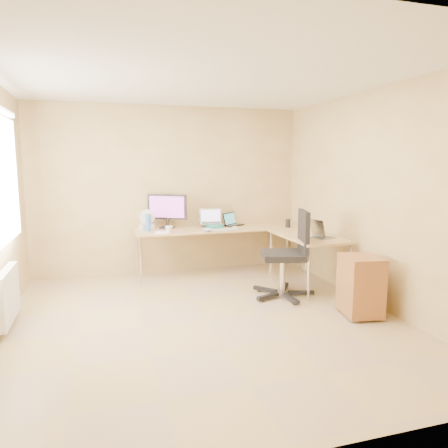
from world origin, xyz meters
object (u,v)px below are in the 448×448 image
object	(u,v)px
laptop_center	(211,217)
laptop_black	(234,219)
water_bottle	(148,223)
desk_fan	(147,221)
laptop_return	(323,230)
desk_main	(221,251)
keyboard	(225,230)
desk_return	(307,261)
mug	(169,229)
cabinet	(361,285)
monitor	(167,211)
office_chair	(283,259)

from	to	relation	value
laptop_center	laptop_black	bearing A→B (deg)	8.53
water_bottle	laptop_center	bearing A→B (deg)	9.82
desk_fan	laptop_return	world-z (taller)	desk_fan
desk_main	keyboard	distance (m)	0.48
desk_return	desk_fan	bearing A→B (deg)	152.86
mug	keyboard	bearing A→B (deg)	-3.36
desk_main	laptop_black	size ratio (longest dim) A/B	7.99
keyboard	desk_fan	world-z (taller)	desk_fan
water_bottle	cabinet	size ratio (longest dim) A/B	0.38
mug	laptop_return	bearing A→B (deg)	-27.71
laptop_center	water_bottle	world-z (taller)	laptop_center
desk_return	laptop_center	size ratio (longest dim) A/B	3.73
monitor	water_bottle	distance (m)	0.42
mug	office_chair	xyz separation A→B (m)	(1.30, -1.07, -0.28)
desk_main	desk_return	xyz separation A→B (m)	(0.98, -1.00, 0.00)
keyboard	office_chair	xyz separation A→B (m)	(0.47, -1.02, -0.24)
mug	laptop_return	distance (m)	2.16
mug	cabinet	bearing A→B (deg)	-46.73
keyboard	water_bottle	size ratio (longest dim) A/B	1.62
desk_main	laptop_return	world-z (taller)	laptop_return
laptop_black	keyboard	bearing A→B (deg)	-161.98
laptop_center	keyboard	bearing A→B (deg)	-67.71
keyboard	desk_main	bearing A→B (deg)	82.20
laptop_center	office_chair	world-z (taller)	office_chair
desk_return	keyboard	size ratio (longest dim) A/B	3.20
laptop_black	keyboard	world-z (taller)	laptop_black
monitor	cabinet	size ratio (longest dim) A/B	0.93
desk_return	cabinet	size ratio (longest dim) A/B	1.97
water_bottle	desk_fan	xyz separation A→B (m)	(0.00, 0.11, 0.02)
laptop_black	office_chair	world-z (taller)	office_chair
mug	office_chair	bearing A→B (deg)	-39.50
desk_main	cabinet	size ratio (longest dim) A/B	4.01
keyboard	laptop_return	size ratio (longest dim) A/B	1.30
desk_main	water_bottle	world-z (taller)	water_bottle
office_chair	laptop_black	bearing A→B (deg)	113.04
keyboard	laptop_return	world-z (taller)	laptop_return
laptop_black	office_chair	size ratio (longest dim) A/B	0.29
desk_fan	cabinet	distance (m)	3.17
desk_main	desk_fan	size ratio (longest dim) A/B	9.32
monitor	desk_fan	distance (m)	0.37
desk_main	cabinet	xyz separation A→B (m)	(1.00, -2.22, -0.01)
laptop_black	mug	distance (m)	1.17
desk_main	laptop_center	world-z (taller)	laptop_center
desk_return	desk_main	bearing A→B (deg)	134.27
laptop_return	keyboard	bearing A→B (deg)	32.82
keyboard	water_bottle	xyz separation A→B (m)	(-1.10, 0.27, 0.12)
laptop_black	desk_fan	distance (m)	1.38
desk_return	keyboard	distance (m)	1.28
laptop_center	desk_fan	bearing A→B (deg)	-166.50
laptop_return	monitor	bearing A→B (deg)	36.21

